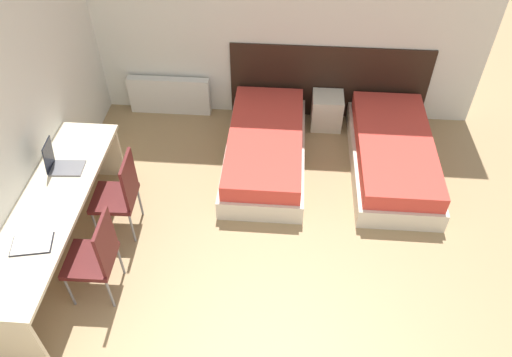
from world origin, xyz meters
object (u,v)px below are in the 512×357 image
(chair_near_laptop, at_px, (120,193))
(laptop, at_px, (61,164))
(bed_near_door, at_px, (392,155))
(chair_near_notebook, at_px, (96,255))
(bed_near_window, at_px, (265,148))
(nightstand, at_px, (327,111))

(chair_near_laptop, bearing_deg, laptop, 170.08)
(bed_near_door, bearing_deg, chair_near_notebook, -146.33)
(chair_near_notebook, xyz_separation_m, laptop, (-0.55, 0.85, 0.28))
(chair_near_laptop, relative_size, laptop, 2.87)
(laptop, bearing_deg, chair_near_notebook, -60.61)
(bed_near_door, distance_m, chair_near_notebook, 3.48)
(bed_near_window, height_order, bed_near_door, same)
(bed_near_window, relative_size, chair_near_notebook, 2.03)
(nightstand, relative_size, laptop, 1.35)
(bed_near_window, xyz_separation_m, chair_near_laptop, (-1.39, -1.15, 0.31))
(laptop, bearing_deg, bed_near_window, 25.33)
(bed_near_door, bearing_deg, nightstand, 133.40)
(nightstand, relative_size, chair_near_notebook, 0.47)
(bed_near_door, height_order, chair_near_notebook, chair_near_notebook)
(chair_near_laptop, bearing_deg, chair_near_notebook, -91.98)
(nightstand, height_order, chair_near_laptop, chair_near_laptop)
(bed_near_window, relative_size, bed_near_door, 1.00)
(bed_near_door, distance_m, chair_near_laptop, 3.12)
(bed_near_window, height_order, laptop, laptop)
(laptop, bearing_deg, bed_near_door, 13.73)
(chair_near_notebook, bearing_deg, chair_near_laptop, 89.03)
(nightstand, bearing_deg, chair_near_laptop, -137.76)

